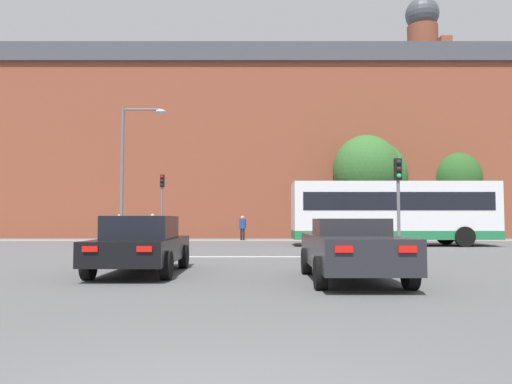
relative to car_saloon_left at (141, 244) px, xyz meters
name	(u,v)px	position (x,y,z in m)	size (l,w,h in m)	color
stop_line_strip	(246,257)	(2.50, 5.60, -0.72)	(9.34, 0.30, 0.01)	silver
far_pavement	(250,240)	(2.50, 20.03, -0.72)	(70.38, 2.50, 0.01)	gray
brick_civic_building	(271,150)	(4.17, 30.08, 6.58)	(41.78, 13.51, 20.68)	brown
car_saloon_left	(141,244)	(0.00, 0.00, 0.00)	(1.96, 4.40, 1.42)	black
car_roadster_right	(351,249)	(4.94, -1.50, -0.03)	(1.95, 4.47, 1.36)	#232328
bus_crossing_lead	(392,212)	(9.88, 13.22, 1.02)	(10.27, 2.72, 3.25)	silver
traffic_light_far_left	(161,196)	(-3.15, 19.30, 2.11)	(0.26, 0.31, 4.21)	slate
traffic_light_near_right	(398,189)	(8.17, 6.09, 1.74)	(0.26, 0.31, 3.62)	slate
traffic_light_far_right	(345,200)	(8.58, 19.20, 1.88)	(0.26, 0.31, 3.85)	slate
street_lamp_junction	(129,160)	(-3.35, 11.95, 3.54)	(2.20, 0.36, 6.93)	slate
pedestrian_waiting	(152,224)	(-4.06, 20.85, 0.30)	(0.35, 0.45, 1.74)	brown
pedestrian_walking_east	(119,225)	(-5.89, 19.49, 0.26)	(0.34, 0.45, 1.68)	brown
pedestrian_walking_west	(242,226)	(1.98, 19.83, 0.20)	(0.45, 0.32, 1.59)	black
tree_by_building	(373,176)	(11.42, 23.79, 3.78)	(4.90, 4.90, 7.09)	#4C3823
tree_kerbside	(365,170)	(10.70, 22.89, 4.15)	(4.70, 4.70, 7.36)	#4C3823
tree_distant	(454,179)	(17.64, 24.42, 3.65)	(3.82, 3.82, 6.40)	#4C3823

